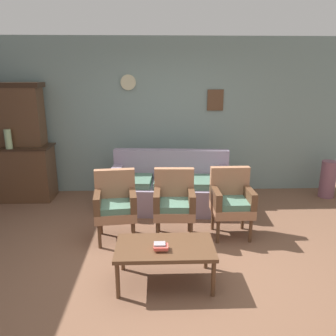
# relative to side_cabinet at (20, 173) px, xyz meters

# --- Properties ---
(ground_plane) EXTENTS (7.68, 7.68, 0.00)m
(ground_plane) POSITION_rel_side_cabinet_xyz_m (2.47, -2.25, -0.47)
(ground_plane) COLOR brown
(wall_back_with_decor) EXTENTS (6.40, 0.09, 2.70)m
(wall_back_with_decor) POSITION_rel_side_cabinet_xyz_m (2.47, 0.38, 0.89)
(wall_back_with_decor) COLOR gray
(wall_back_with_decor) RESTS_ON ground
(side_cabinet) EXTENTS (1.16, 0.55, 0.93)m
(side_cabinet) POSITION_rel_side_cabinet_xyz_m (0.00, 0.00, 0.00)
(side_cabinet) COLOR brown
(side_cabinet) RESTS_ON ground
(cabinet_upper_hutch) EXTENTS (0.99, 0.38, 1.03)m
(cabinet_upper_hutch) POSITION_rel_side_cabinet_xyz_m (0.00, 0.08, 0.98)
(cabinet_upper_hutch) COLOR brown
(cabinet_upper_hutch) RESTS_ON side_cabinet
(vase_on_cabinet) EXTENTS (0.11, 0.11, 0.31)m
(vase_on_cabinet) POSITION_rel_side_cabinet_xyz_m (-0.03, -0.19, 0.62)
(vase_on_cabinet) COLOR #9BB785
(vase_on_cabinet) RESTS_ON side_cabinet
(floral_couch) EXTENTS (1.93, 0.94, 0.90)m
(floral_couch) POSITION_rel_side_cabinet_xyz_m (2.56, -0.49, -0.14)
(floral_couch) COLOR gray
(floral_couch) RESTS_ON ground
(armchair_by_doorway) EXTENTS (0.57, 0.55, 0.90)m
(armchair_by_doorway) POSITION_rel_side_cabinet_xyz_m (1.81, -1.50, 0.03)
(armchair_by_doorway) COLOR #9E6B4C
(armchair_by_doorway) RESTS_ON ground
(armchair_near_couch_end) EXTENTS (0.54, 0.51, 0.90)m
(armchair_near_couch_end) POSITION_rel_side_cabinet_xyz_m (2.57, -1.48, 0.03)
(armchair_near_couch_end) COLOR #9E6B4C
(armchair_near_couch_end) RESTS_ON ground
(armchair_row_middle) EXTENTS (0.53, 0.50, 0.90)m
(armchair_row_middle) POSITION_rel_side_cabinet_xyz_m (3.32, -1.44, 0.03)
(armchair_row_middle) COLOR #9E6B4C
(armchair_row_middle) RESTS_ON ground
(coffee_table) EXTENTS (1.00, 0.56, 0.42)m
(coffee_table) POSITION_rel_side_cabinet_xyz_m (2.42, -2.49, -0.09)
(coffee_table) COLOR brown
(coffee_table) RESTS_ON ground
(book_stack_on_table) EXTENTS (0.14, 0.12, 0.07)m
(book_stack_on_table) POSITION_rel_side_cabinet_xyz_m (2.38, -2.57, -0.01)
(book_stack_on_table) COLOR #E1734E
(book_stack_on_table) RESTS_ON coffee_table
(floor_vase_by_wall) EXTENTS (0.26, 0.26, 0.65)m
(floor_vase_by_wall) POSITION_rel_side_cabinet_xyz_m (5.32, -0.10, -0.14)
(floor_vase_by_wall) COLOR #7B4D5C
(floor_vase_by_wall) RESTS_ON ground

